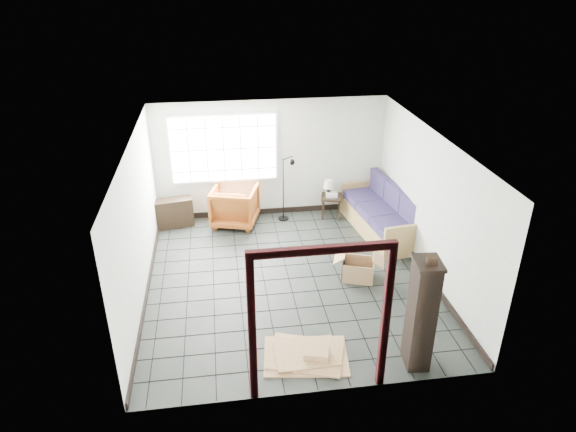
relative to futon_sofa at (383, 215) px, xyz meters
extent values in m
plane|color=black|center=(-2.22, -1.54, -0.37)|extent=(5.50, 5.50, 0.00)
cube|color=#B6BCB4|center=(-2.22, 1.21, 0.93)|extent=(5.00, 0.02, 2.60)
cube|color=#B6BCB4|center=(-2.22, -4.29, 0.93)|extent=(5.00, 0.02, 2.60)
cube|color=#B6BCB4|center=(-4.72, -1.54, 0.93)|extent=(0.02, 5.50, 2.60)
cube|color=#B6BCB4|center=(0.28, -1.54, 0.93)|extent=(0.02, 5.50, 2.60)
cube|color=white|center=(-2.22, -1.54, 2.23)|extent=(5.00, 5.50, 0.02)
cube|color=black|center=(-2.22, 1.19, -0.31)|extent=(4.95, 0.03, 0.12)
cube|color=black|center=(-4.70, -1.54, -0.31)|extent=(0.03, 5.45, 0.12)
cube|color=black|center=(0.26, -1.54, -0.31)|extent=(0.03, 5.45, 0.12)
cube|color=silver|center=(-3.22, 1.17, 1.23)|extent=(2.32, 0.06, 1.52)
cube|color=white|center=(-3.22, 1.13, 1.23)|extent=(2.20, 0.02, 1.40)
cube|color=black|center=(-3.07, -4.24, 0.68)|extent=(0.10, 0.08, 2.10)
cube|color=black|center=(-1.37, -4.24, 0.68)|extent=(0.10, 0.08, 2.10)
cube|color=black|center=(-2.22, -4.24, 1.78)|extent=(1.80, 0.08, 0.10)
cube|color=olive|center=(-0.07, -0.01, -0.17)|extent=(1.15, 2.27, 0.39)
cube|color=olive|center=(0.08, -1.12, -0.02)|extent=(0.87, 0.18, 0.70)
cube|color=olive|center=(-0.22, 1.10, -0.02)|extent=(0.87, 0.18, 0.70)
cube|color=olive|center=(0.32, 0.04, 0.23)|extent=(0.37, 2.17, 0.76)
cube|color=#20183C|center=(0.00, -0.72, 0.11)|extent=(0.87, 0.79, 0.17)
cube|color=#20183C|center=(0.31, -0.68, 0.37)|extent=(0.24, 0.71, 0.57)
cube|color=#20183C|center=(-0.09, -0.01, 0.11)|extent=(0.87, 0.79, 0.17)
cube|color=#20183C|center=(0.22, 0.03, 0.37)|extent=(0.24, 0.71, 0.57)
cube|color=#20183C|center=(-0.19, 0.70, 0.11)|extent=(0.87, 0.79, 0.17)
cube|color=#20183C|center=(0.13, 0.74, 0.37)|extent=(0.24, 0.71, 0.57)
imported|color=brown|center=(-3.06, 0.80, 0.10)|extent=(1.12, 1.08, 0.95)
cube|color=black|center=(-0.92, 0.86, 0.09)|extent=(0.54, 0.54, 0.05)
cube|color=black|center=(-1.13, 0.74, -0.15)|extent=(0.05, 0.05, 0.44)
cube|color=black|center=(-0.79, 0.65, -0.15)|extent=(0.05, 0.05, 0.44)
cube|color=black|center=(-1.04, 1.08, -0.15)|extent=(0.05, 0.05, 0.44)
cube|color=black|center=(-0.70, 0.99, -0.15)|extent=(0.05, 0.05, 0.44)
cylinder|color=black|center=(-0.98, 0.92, 0.18)|extent=(0.12, 0.12, 0.13)
cylinder|color=black|center=(-0.98, 0.92, 0.29)|extent=(0.03, 0.03, 0.09)
cone|color=beige|center=(-0.98, 0.92, 0.39)|extent=(0.31, 0.31, 0.18)
cube|color=silver|center=(-0.92, 0.86, 0.16)|extent=(0.28, 0.23, 0.09)
cylinder|color=black|center=(-1.04, 0.87, 0.16)|extent=(0.03, 0.06, 0.05)
cylinder|color=black|center=(-2.00, 0.86, -0.36)|extent=(0.31, 0.31, 0.03)
cylinder|color=black|center=(-2.00, 0.86, 0.35)|extent=(0.03, 0.03, 1.41)
cylinder|color=black|center=(-1.91, 0.78, 1.09)|extent=(0.23, 0.11, 0.13)
sphere|color=black|center=(-1.83, 0.70, 1.03)|extent=(0.17, 0.17, 0.13)
cube|color=black|center=(-4.37, 0.86, -0.06)|extent=(0.85, 0.46, 0.63)
cube|color=black|center=(-4.37, 0.86, -0.05)|extent=(0.79, 0.41, 0.03)
cube|color=black|center=(-0.75, -3.94, 0.46)|extent=(0.35, 0.44, 1.66)
cube|color=black|center=(-0.75, -3.94, 1.29)|extent=(0.40, 0.49, 0.04)
cylinder|color=black|center=(-0.74, -3.99, 1.37)|extent=(0.19, 0.19, 0.11)
cube|color=olive|center=(-0.98, -1.69, -0.36)|extent=(0.64, 0.58, 0.02)
cube|color=black|center=(-1.23, -1.60, -0.19)|extent=(0.16, 0.41, 0.36)
cube|color=olive|center=(-0.73, -1.78, -0.19)|extent=(0.16, 0.41, 0.36)
cube|color=olive|center=(-1.05, -1.89, -0.19)|extent=(0.51, 0.19, 0.36)
cube|color=olive|center=(-0.91, -1.49, -0.19)|extent=(0.51, 0.19, 0.36)
cube|color=olive|center=(-1.30, -1.58, 0.06)|extent=(0.33, 0.47, 0.15)
cube|color=olive|center=(-0.66, -1.80, 0.06)|extent=(0.33, 0.47, 0.15)
cube|color=olive|center=(-2.27, -3.60, -0.36)|extent=(1.30, 1.00, 0.03)
cube|color=olive|center=(-2.27, -3.60, -0.33)|extent=(1.24, 1.07, 0.03)
cube|color=olive|center=(-2.27, -3.60, -0.31)|extent=(0.92, 0.68, 0.03)
cube|color=olive|center=(-2.13, -3.67, -0.24)|extent=(0.42, 0.37, 0.10)
camera|label=1|loc=(-3.35, -9.26, 4.76)|focal=32.00mm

